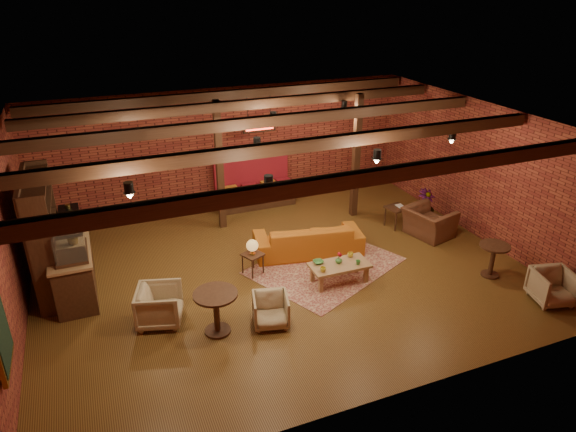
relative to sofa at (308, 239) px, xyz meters
name	(u,v)px	position (x,y,z in m)	size (l,w,h in m)	color
floor	(283,271)	(-0.84, -0.54, -0.35)	(10.00, 10.00, 0.00)	#402710
ceiling	(282,125)	(-0.84, -0.54, 2.85)	(10.00, 8.00, 0.02)	black
wall_back	(228,148)	(-0.84, 3.46, 1.25)	(10.00, 0.02, 3.20)	maroon
wall_front	(389,310)	(-0.84, -4.54, 1.25)	(10.00, 0.02, 3.20)	maroon
wall_left	(7,247)	(-5.84, -0.54, 1.25)	(0.02, 8.00, 3.20)	maroon
wall_right	(480,171)	(4.16, -0.54, 1.25)	(0.02, 8.00, 3.20)	maroon
ceiling_beams	(282,131)	(-0.84, -0.54, 2.73)	(9.80, 6.40, 0.22)	black
ceiling_pipe	(255,123)	(-0.84, 1.06, 2.50)	(0.12, 0.12, 9.60)	black
post_left	(220,167)	(-1.44, 2.06, 1.25)	(0.16, 0.16, 3.20)	black
post_right	(356,157)	(1.96, 1.46, 1.25)	(0.16, 0.16, 3.20)	black
service_counter	(71,252)	(-4.94, 0.46, 0.45)	(0.80, 2.50, 1.60)	black
plant_counter	(73,228)	(-4.84, 0.66, 0.87)	(0.35, 0.39, 0.30)	#337F33
shelving_hutch	(45,235)	(-5.34, 0.56, 0.85)	(0.52, 2.00, 2.40)	black
banquette	(255,188)	(-0.24, 3.01, 0.15)	(2.10, 0.70, 1.00)	maroon
service_sign	(259,126)	(-0.24, 2.56, 2.00)	(0.86, 0.06, 0.30)	red
ceiling_spotlights	(282,142)	(-0.84, -0.54, 2.51)	(6.40, 4.40, 0.28)	black
rug	(325,266)	(0.10, -0.70, -0.35)	(2.99, 2.29, 0.01)	maroon
sofa	(308,239)	(0.00, 0.00, 0.00)	(2.42, 0.95, 0.71)	#A95817
coffee_table	(339,266)	(0.07, -1.38, 0.02)	(1.23, 0.63, 0.67)	olive
side_table_lamp	(252,248)	(-1.46, -0.41, 0.26)	(0.50, 0.50, 0.80)	black
round_table_left	(216,306)	(-2.67, -2.06, 0.19)	(0.78, 0.78, 0.81)	black
armchair_a	(159,304)	(-3.56, -1.39, 0.04)	(0.76, 0.72, 0.79)	beige
armchair_b	(271,309)	(-1.72, -2.19, -0.03)	(0.63, 0.59, 0.64)	beige
armchair_right	(429,218)	(3.06, -0.31, 0.12)	(1.07, 0.70, 0.94)	brown
side_table_book	(397,208)	(2.61, 0.42, 0.14)	(0.56, 0.56, 0.56)	black
round_table_right	(493,255)	(3.16, -2.36, 0.13)	(0.62, 0.62, 0.73)	black
armchair_far	(553,285)	(3.56, -3.56, 0.01)	(0.71, 0.66, 0.73)	beige
plant_tall	(429,174)	(3.46, 0.42, 0.93)	(1.44, 1.44, 2.57)	#4C7F4C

